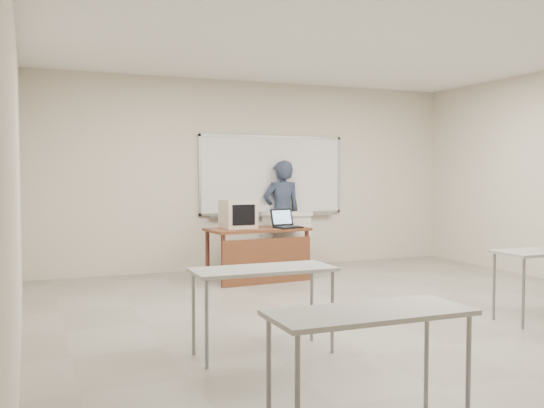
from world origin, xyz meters
name	(u,v)px	position (x,y,z in m)	size (l,w,h in m)	color
floor	(391,323)	(0.00, 0.00, -0.01)	(7.00, 8.00, 0.01)	gray
whiteboard	(272,176)	(0.30, 3.97, 1.48)	(2.48, 0.10, 1.31)	white
student_desks	(485,279)	(0.00, -1.35, 0.67)	(4.40, 2.20, 0.73)	gray
instructor_desk	(260,243)	(-0.40, 2.70, 0.54)	(1.41, 0.70, 0.75)	brown
podium	(286,243)	(0.22, 3.20, 0.46)	(0.66, 0.48, 0.92)	silver
crt_monitor	(238,214)	(-0.65, 2.94, 0.95)	(0.44, 0.49, 0.42)	#BAAD9E
laptop	(286,223)	(0.00, 2.69, 0.81)	(0.36, 0.33, 0.27)	black
mouse	(291,225)	(0.15, 2.86, 0.77)	(0.11, 0.07, 0.04)	#B7B9BF
keyboard	(299,213)	(0.37, 3.08, 0.93)	(0.42, 0.14, 0.02)	#BAAD9E
presenter	(282,214)	(0.43, 3.87, 0.87)	(0.63, 0.42, 1.73)	black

